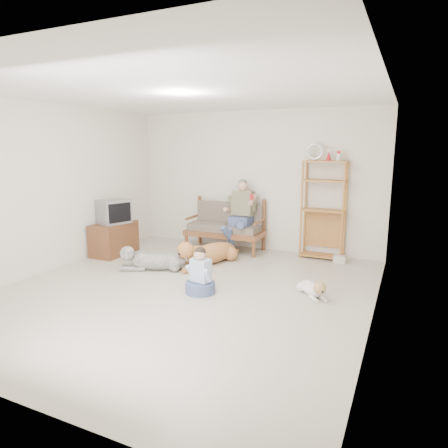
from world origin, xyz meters
The scene contains 16 objects.
floor centered at (0.00, 0.00, 0.00)m, with size 5.50×5.50×0.00m, color beige.
ceiling centered at (0.00, 0.00, 2.70)m, with size 5.50×5.50×0.00m, color white.
wall_back centered at (0.00, 2.75, 1.35)m, with size 5.00×5.00×0.00m, color beige.
wall_left centered at (-2.50, 0.00, 1.35)m, with size 5.50×5.50×0.00m, color beige.
wall_right centered at (2.50, 0.00, 1.35)m, with size 5.50×5.50×0.00m, color beige.
loveseat centered at (-0.44, 2.39, 0.49)m, with size 1.52×0.75×0.95m.
man centered at (-0.13, 2.20, 0.64)m, with size 0.53×0.76×1.23m.
etagere centered at (1.40, 2.55, 0.91)m, with size 0.79×0.35×2.08m.
book_stack centered at (1.76, 2.37, 0.06)m, with size 0.20×0.15×0.13m, color silver.
tv_stand centered at (-2.23, 1.16, 0.30)m, with size 0.53×0.92×0.60m.
crt_tv centered at (-2.19, 1.17, 0.82)m, with size 0.58×0.64×0.44m.
wall_outlet centered at (-1.25, 2.73, 0.30)m, with size 0.12×0.02×0.08m, color silver.
golden_retriever centered at (-0.31, 1.29, 0.20)m, with size 0.73×1.55×0.48m.
shaggy_dog centered at (-1.01, 0.63, 0.16)m, with size 1.22×0.69×0.40m.
terrier centered at (1.70, 0.55, 0.11)m, with size 0.51×0.57×0.27m.
child centered at (0.24, 0.04, 0.24)m, with size 0.42×0.42×0.66m.
Camera 1 is at (2.78, -4.63, 2.00)m, focal length 32.00 mm.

